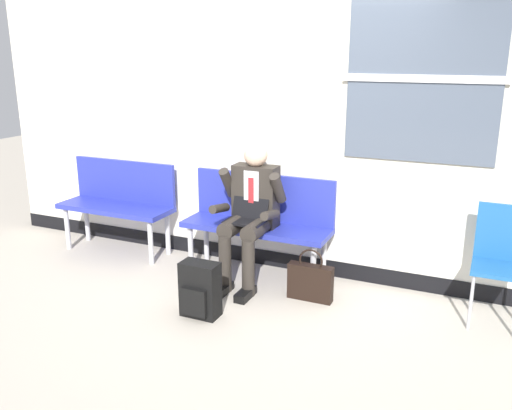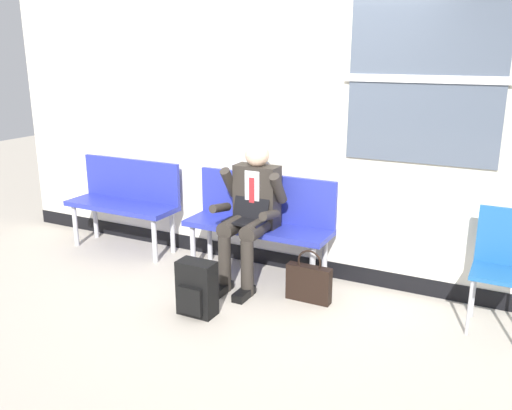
# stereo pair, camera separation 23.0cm
# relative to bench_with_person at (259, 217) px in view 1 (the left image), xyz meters

# --- Properties ---
(ground_plane) EXTENTS (18.00, 18.00, 0.00)m
(ground_plane) POSITION_rel_bench_with_person_xyz_m (0.18, -0.37, -0.56)
(ground_plane) COLOR #B2A899
(station_wall) EXTENTS (6.51, 0.17, 2.64)m
(station_wall) POSITION_rel_bench_with_person_xyz_m (0.20, 0.27, 0.76)
(station_wall) COLOR beige
(station_wall) RESTS_ON ground
(bench_with_person) EXTENTS (1.36, 0.42, 0.93)m
(bench_with_person) POSITION_rel_bench_with_person_xyz_m (0.00, 0.00, 0.00)
(bench_with_person) COLOR #28339E
(bench_with_person) RESTS_ON ground
(bench_empty) EXTENTS (1.20, 0.42, 0.93)m
(bench_empty) POSITION_rel_bench_with_person_xyz_m (-1.57, -0.00, -0.00)
(bench_empty) COLOR #28339E
(bench_empty) RESTS_ON ground
(person_seated) EXTENTS (0.57, 0.70, 1.25)m
(person_seated) POSITION_rel_bench_with_person_xyz_m (0.00, -0.20, 0.11)
(person_seated) COLOR #2D2823
(person_seated) RESTS_ON ground
(backpack) EXTENTS (0.30, 0.21, 0.44)m
(backpack) POSITION_rel_bench_with_person_xyz_m (-0.08, -0.97, -0.34)
(backpack) COLOR black
(backpack) RESTS_ON ground
(handbag) EXTENTS (0.38, 0.09, 0.45)m
(handbag) POSITION_rel_bench_with_person_xyz_m (0.62, -0.34, -0.39)
(handbag) COLOR black
(handbag) RESTS_ON ground
(folding_chair) EXTENTS (0.38, 0.38, 0.91)m
(folding_chair) POSITION_rel_bench_with_person_xyz_m (2.03, -0.09, -0.01)
(folding_chair) COLOR #1E5999
(folding_chair) RESTS_ON ground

